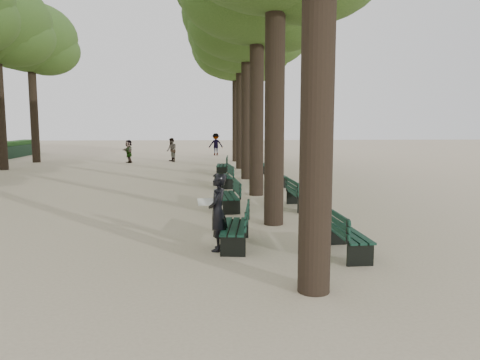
{
  "coord_description": "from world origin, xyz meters",
  "views": [
    {
      "loc": [
        -0.11,
        -9.2,
        2.73
      ],
      "look_at": [
        0.6,
        3.0,
        1.2
      ],
      "focal_mm": 35.0,
      "sensor_mm": 36.0,
      "label": 1
    }
  ],
  "objects": [
    {
      "name": "bench_left_0",
      "position": [
        0.37,
        0.81,
        0.27
      ],
      "size": [
        0.77,
        1.85,
        0.92
      ],
      "color": "black",
      "rests_on": "ground"
    },
    {
      "name": "tree_central_4",
      "position": [
        1.5,
        18.0,
        7.65
      ],
      "size": [
        6.0,
        6.0,
        9.95
      ],
      "color": "#33261C",
      "rests_on": "ground"
    },
    {
      "name": "bench_left_2",
      "position": [
        0.37,
        10.33,
        0.27
      ],
      "size": [
        0.76,
        1.85,
        0.92
      ],
      "color": "black",
      "rests_on": "ground"
    },
    {
      "name": "bench_right_1",
      "position": [
        2.63,
        5.26,
        0.27
      ],
      "size": [
        0.67,
        1.83,
        0.92
      ],
      "color": "black",
      "rests_on": "ground"
    },
    {
      "name": "ground",
      "position": [
        0.0,
        0.0,
        0.0
      ],
      "size": [
        120.0,
        120.0,
        0.0
      ],
      "primitive_type": "plane",
      "color": "beige",
      "rests_on": "ground"
    },
    {
      "name": "tree_central_5",
      "position": [
        1.5,
        23.0,
        7.65
      ],
      "size": [
        6.0,
        6.0,
        9.95
      ],
      "color": "#33261C",
      "rests_on": "ground"
    },
    {
      "name": "man_with_map",
      "position": [
        -0.02,
        0.53,
        0.83
      ],
      "size": [
        0.66,
        0.72,
        1.66
      ],
      "color": "black",
      "rests_on": "ground"
    },
    {
      "name": "bench_right_3",
      "position": [
        2.63,
        15.59,
        0.27
      ],
      "size": [
        0.78,
        1.85,
        0.92
      ],
      "color": "black",
      "rests_on": "ground"
    },
    {
      "name": "bench_right_0",
      "position": [
        2.63,
        0.05,
        0.27
      ],
      "size": [
        0.66,
        1.83,
        0.92
      ],
      "color": "black",
      "rests_on": "ground"
    },
    {
      "name": "bench_right_2",
      "position": [
        2.63,
        10.57,
        0.27
      ],
      "size": [
        0.68,
        1.83,
        0.92
      ],
      "color": "black",
      "rests_on": "ground"
    },
    {
      "name": "pedestrian_e",
      "position": [
        -5.69,
        22.21,
        0.76
      ],
      "size": [
        0.95,
        1.39,
        1.53
      ],
      "primitive_type": "imported",
      "rotation": [
        0.0,
        0.0,
        5.21
      ],
      "color": "#262628",
      "rests_on": "ground"
    },
    {
      "name": "pedestrian_a",
      "position": [
        -2.92,
        22.96,
        0.81
      ],
      "size": [
        0.64,
        0.85,
        1.62
      ],
      "primitive_type": "imported",
      "rotation": [
        0.0,
        0.0,
        5.17
      ],
      "color": "#262628",
      "rests_on": "ground"
    },
    {
      "name": "pedestrian_b",
      "position": [
        0.14,
        28.81,
        0.89
      ],
      "size": [
        1.18,
        0.48,
        1.79
      ],
      "primitive_type": "imported",
      "rotation": [
        0.0,
        0.0,
        3.25
      ],
      "color": "#262628",
      "rests_on": "ground"
    },
    {
      "name": "bench_left_3",
      "position": [
        0.37,
        15.26,
        0.27
      ],
      "size": [
        0.67,
        1.83,
        0.92
      ],
      "color": "black",
      "rests_on": "ground"
    },
    {
      "name": "tree_central_3",
      "position": [
        1.5,
        13.0,
        7.65
      ],
      "size": [
        6.0,
        6.0,
        9.95
      ],
      "color": "#33261C",
      "rests_on": "ground"
    },
    {
      "name": "bench_left_1",
      "position": [
        0.37,
        5.16,
        0.27
      ],
      "size": [
        0.71,
        1.84,
        0.92
      ],
      "color": "black",
      "rests_on": "ground"
    },
    {
      "name": "tree_far_5",
      "position": [
        -12.0,
        23.0,
        8.14
      ],
      "size": [
        6.0,
        6.0,
        10.45
      ],
      "color": "#33261C",
      "rests_on": "ground"
    }
  ]
}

